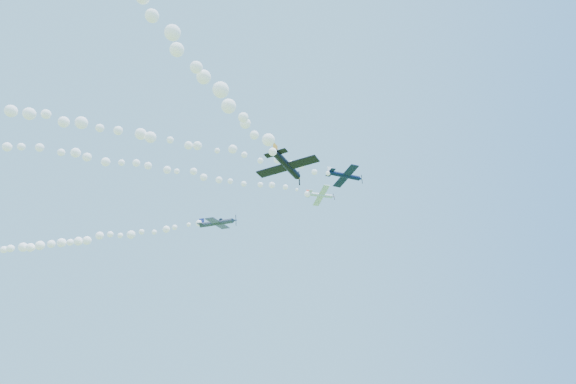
{
  "coord_description": "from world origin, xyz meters",
  "views": [
    {
      "loc": [
        7.7,
        -80.37,
        7.61
      ],
      "look_at": [
        8.29,
        -6.79,
        47.34
      ],
      "focal_mm": 30.0,
      "sensor_mm": 36.0,
      "label": 1
    }
  ],
  "objects_px": {
    "plane_white": "(321,195)",
    "plane_navy": "(345,176)",
    "plane_grey": "(218,223)",
    "plane_black": "(287,166)"
  },
  "relations": [
    {
      "from": "plane_white",
      "to": "plane_navy",
      "type": "relative_size",
      "value": 0.92
    },
    {
      "from": "plane_white",
      "to": "plane_navy",
      "type": "xyz_separation_m",
      "value": [
        2.78,
        -16.92,
        -5.27
      ]
    },
    {
      "from": "plane_white",
      "to": "plane_navy",
      "type": "distance_m",
      "value": 17.93
    },
    {
      "from": "plane_grey",
      "to": "plane_white",
      "type": "bearing_deg",
      "value": 21.94
    },
    {
      "from": "plane_grey",
      "to": "plane_navy",
      "type": "bearing_deg",
      "value": -16.74
    },
    {
      "from": "plane_navy",
      "to": "plane_black",
      "type": "height_order",
      "value": "plane_navy"
    },
    {
      "from": "plane_black",
      "to": "plane_navy",
      "type": "bearing_deg",
      "value": -0.86
    },
    {
      "from": "plane_white",
      "to": "plane_grey",
      "type": "relative_size",
      "value": 0.77
    },
    {
      "from": "plane_grey",
      "to": "plane_black",
      "type": "bearing_deg",
      "value": -53.22
    },
    {
      "from": "plane_navy",
      "to": "plane_grey",
      "type": "relative_size",
      "value": 0.84
    }
  ]
}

